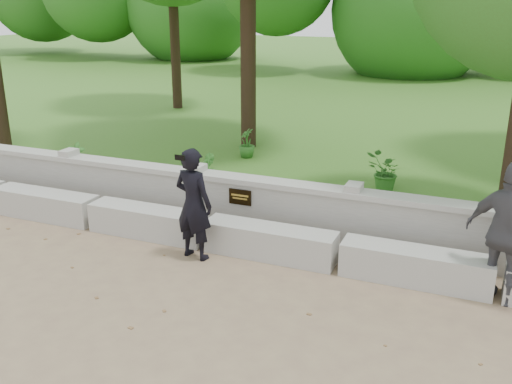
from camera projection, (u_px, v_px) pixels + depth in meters
ground at (134, 306)px, 6.78m from camera, size 80.00×80.00×0.00m
lawn at (373, 105)px, 18.99m from camera, size 40.00×22.00×0.25m
concrete_bench at (206, 231)px, 8.37m from camera, size 11.90×0.45×0.45m
parapet_wall at (226, 201)px, 8.91m from camera, size 12.50×0.35×0.90m
man_main at (194, 204)px, 7.82m from camera, size 0.64×0.58×1.59m
visitor_right at (509, 234)px, 6.62m from camera, size 1.10×0.77×1.74m
shrub_a at (77, 160)px, 10.73m from camera, size 0.40×0.32×0.67m
shrub_b at (208, 168)px, 10.50m from camera, size 0.37×0.37×0.53m
shrub_c at (385, 172)px, 9.96m from camera, size 0.80×0.81×0.68m
shrub_d at (247, 143)px, 12.11m from camera, size 0.45×0.46×0.62m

